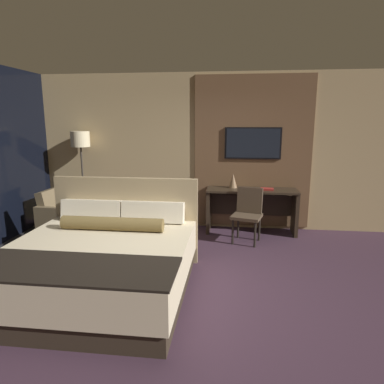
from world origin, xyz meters
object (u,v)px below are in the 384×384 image
at_px(desk, 251,204).
at_px(desk_chair, 248,210).
at_px(armchair_by_window, 64,219).
at_px(tv, 253,143).
at_px(floor_lamp, 81,147).
at_px(vase_tall, 233,181).
at_px(bed, 102,262).
at_px(book, 267,189).

bearing_deg(desk, desk_chair, -98.91).
bearing_deg(armchair_by_window, desk_chair, -86.63).
xyz_separation_m(tv, floor_lamp, (-3.12, -0.18, -0.08)).
xyz_separation_m(floor_lamp, vase_tall, (2.79, 0.06, -0.58)).
distance_m(floor_lamp, vase_tall, 2.85).
distance_m(tv, desk_chair, 1.25).
bearing_deg(bed, desk, 53.03).
relative_size(desk, vase_tall, 6.24).
xyz_separation_m(desk, floor_lamp, (-3.12, 0.02, 0.97)).
relative_size(tv, armchair_by_window, 1.25).
xyz_separation_m(armchair_by_window, floor_lamp, (0.15, 0.55, 1.22)).
height_order(desk, tv, tv).
height_order(desk, floor_lamp, floor_lamp).
distance_m(bed, floor_lamp, 2.99).
xyz_separation_m(desk, armchair_by_window, (-3.27, -0.53, -0.25)).
height_order(tv, floor_lamp, tv).
xyz_separation_m(desk_chair, vase_tall, (-0.26, 0.56, 0.38)).
bearing_deg(armchair_by_window, book, -79.82).
height_order(floor_lamp, book, floor_lamp).
distance_m(desk_chair, armchair_by_window, 3.20).
bearing_deg(floor_lamp, book, -1.37).
height_order(desk, book, book).
height_order(desk_chair, book, desk_chair).
height_order(desk_chair, vase_tall, vase_tall).
bearing_deg(desk_chair, tv, 99.01).
bearing_deg(book, floor_lamp, 178.63).
xyz_separation_m(vase_tall, book, (0.59, -0.14, -0.11)).
distance_m(desk, armchair_by_window, 3.32).
relative_size(desk_chair, book, 3.79).
height_order(desk_chair, armchair_by_window, desk_chair).
bearing_deg(book, tv, 134.70).
distance_m(tv, vase_tall, 0.75).
distance_m(desk, book, 0.39).
height_order(desk, armchair_by_window, armchair_by_window).
height_order(vase_tall, book, vase_tall).
bearing_deg(book, desk, 167.32).
distance_m(armchair_by_window, vase_tall, 3.06).
relative_size(floor_lamp, book, 7.57).
xyz_separation_m(bed, desk_chair, (1.75, 1.94, 0.17)).
distance_m(desk_chair, vase_tall, 0.73).
height_order(bed, tv, tv).
relative_size(desk_chair, vase_tall, 3.52).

